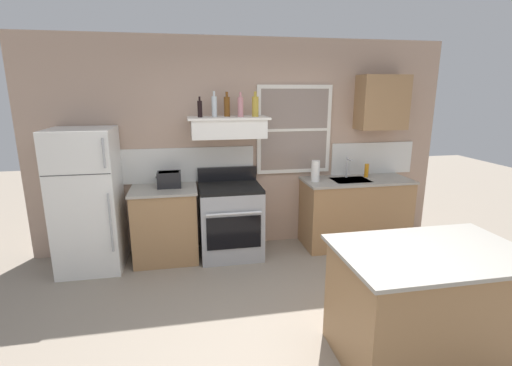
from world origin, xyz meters
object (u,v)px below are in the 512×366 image
(bottle_amber_wine, at_px, (227,106))
(bottle_rose_pink, at_px, (241,106))
(bottle_balsamic_dark, at_px, (200,109))
(bottle_clear_tall, at_px, (214,106))
(bottle_champagne_gold_foil, at_px, (255,106))
(refrigerator, at_px, (88,200))
(paper_towel_roll, at_px, (315,171))
(stove_range, at_px, (231,220))
(kitchen_island, at_px, (426,305))
(toaster, at_px, (169,179))
(dish_soap_bottle, at_px, (366,170))

(bottle_amber_wine, bearing_deg, bottle_rose_pink, -23.97)
(bottle_balsamic_dark, distance_m, bottle_amber_wine, 0.34)
(bottle_balsamic_dark, xyz_separation_m, bottle_clear_tall, (0.18, 0.08, 0.03))
(bottle_rose_pink, bearing_deg, bottle_champagne_gold_foil, -4.37)
(refrigerator, relative_size, bottle_balsamic_dark, 6.88)
(refrigerator, xyz_separation_m, paper_towel_roll, (2.77, 0.06, 0.22))
(bottle_amber_wine, xyz_separation_m, bottle_rose_pink, (0.16, -0.07, -0.00))
(stove_range, height_order, bottle_amber_wine, bottle_amber_wine)
(paper_towel_roll, bearing_deg, bottle_amber_wine, 174.19)
(bottle_amber_wine, xyz_separation_m, bottle_champagne_gold_foil, (0.33, -0.08, 0.00))
(stove_range, xyz_separation_m, kitchen_island, (1.24, -2.17, -0.01))
(kitchen_island, bearing_deg, paper_towel_roll, 93.19)
(stove_range, relative_size, bottle_rose_pink, 3.77)
(stove_range, height_order, bottle_champagne_gold_foil, bottle_champagne_gold_foil)
(toaster, distance_m, kitchen_island, 3.04)
(bottle_balsamic_dark, bearing_deg, bottle_clear_tall, 24.41)
(bottle_rose_pink, bearing_deg, refrigerator, -176.68)
(stove_range, distance_m, dish_soap_bottle, 1.96)
(paper_towel_roll, distance_m, dish_soap_bottle, 0.77)
(kitchen_island, bearing_deg, stove_range, 119.72)
(refrigerator, xyz_separation_m, bottle_balsamic_dark, (1.32, 0.09, 1.02))
(stove_range, bearing_deg, bottle_rose_pink, 27.92)
(bottle_balsamic_dark, bearing_deg, refrigerator, -176.20)
(refrigerator, height_order, bottle_champagne_gold_foil, bottle_champagne_gold_foil)
(bottle_amber_wine, relative_size, kitchen_island, 0.21)
(stove_range, distance_m, kitchen_island, 2.50)
(refrigerator, xyz_separation_m, bottle_champagne_gold_foil, (1.98, 0.09, 1.05))
(bottle_champagne_gold_foil, distance_m, dish_soap_bottle, 1.78)
(toaster, relative_size, kitchen_island, 0.21)
(bottle_champagne_gold_foil, distance_m, kitchen_island, 2.80)
(bottle_rose_pink, xyz_separation_m, bottle_champagne_gold_foil, (0.18, -0.01, 0.00))
(stove_range, height_order, bottle_clear_tall, bottle_clear_tall)
(bottle_clear_tall, distance_m, bottle_champagne_gold_foil, 0.49)
(bottle_balsamic_dark, height_order, dish_soap_bottle, bottle_balsamic_dark)
(bottle_amber_wine, xyz_separation_m, dish_soap_bottle, (1.88, -0.01, -0.87))
(bottle_amber_wine, xyz_separation_m, kitchen_island, (1.24, -2.32, -1.41))
(refrigerator, relative_size, bottle_rose_pink, 5.70)
(refrigerator, distance_m, toaster, 0.95)
(bottle_rose_pink, distance_m, kitchen_island, 2.87)
(dish_soap_bottle, xyz_separation_m, kitchen_island, (-0.64, -2.31, -0.54))
(refrigerator, height_order, kitchen_island, refrigerator)
(stove_range, xyz_separation_m, bottle_balsamic_dark, (-0.33, 0.06, 1.38))
(bottle_rose_pink, xyz_separation_m, dish_soap_bottle, (1.73, 0.06, -0.87))
(refrigerator, relative_size, bottle_amber_wine, 5.63)
(bottle_amber_wine, bearing_deg, toaster, -174.67)
(toaster, xyz_separation_m, bottle_champagne_gold_foil, (1.06, -0.01, 0.86))
(toaster, bearing_deg, stove_range, -6.50)
(refrigerator, bearing_deg, stove_range, 0.80)
(bottle_amber_wine, distance_m, bottle_champagne_gold_foil, 0.34)
(bottle_balsamic_dark, xyz_separation_m, kitchen_island, (1.57, -2.23, -1.39))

